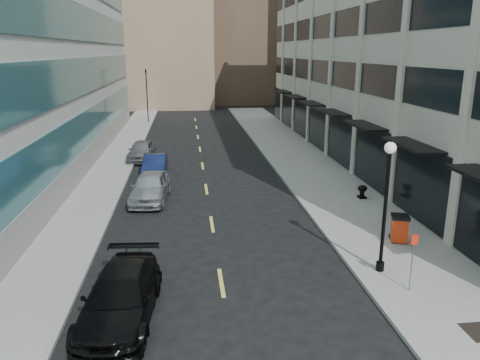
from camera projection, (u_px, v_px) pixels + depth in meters
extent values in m
cube|color=gray|center=(326.00, 184.00, 29.32)|extent=(5.00, 80.00, 0.15)
cube|color=gray|center=(97.00, 191.00, 27.77)|extent=(3.00, 80.00, 0.15)
cube|color=beige|center=(429.00, 39.00, 34.69)|extent=(14.00, 46.00, 18.00)
cube|color=black|center=(332.00, 134.00, 35.79)|extent=(0.18, 46.00, 3.60)
cube|color=black|center=(336.00, 74.00, 34.59)|extent=(0.12, 46.00, 1.80)
cube|color=black|center=(339.00, 24.00, 33.65)|extent=(0.12, 46.00, 1.80)
cube|color=beige|center=(479.00, 27.00, 17.64)|extent=(0.35, 0.60, 18.00)
cube|color=beige|center=(406.00, 33.00, 23.38)|extent=(0.35, 0.60, 18.00)
cube|color=beige|center=(363.00, 37.00, 29.13)|extent=(0.35, 0.60, 18.00)
cube|color=beige|center=(333.00, 39.00, 34.87)|extent=(0.35, 0.60, 18.00)
cube|color=beige|center=(312.00, 41.00, 40.61)|extent=(0.35, 0.60, 18.00)
cube|color=beige|center=(296.00, 42.00, 46.36)|extent=(0.35, 0.60, 18.00)
cube|color=beige|center=(284.00, 43.00, 52.10)|extent=(0.35, 0.60, 18.00)
cube|color=black|center=(412.00, 145.00, 21.80)|extent=(1.30, 4.00, 0.12)
cube|color=black|center=(364.00, 125.00, 27.55)|extent=(1.30, 4.00, 0.12)
cube|color=black|center=(333.00, 112.00, 33.29)|extent=(1.30, 4.00, 0.12)
cube|color=black|center=(311.00, 103.00, 39.03)|extent=(1.30, 4.00, 0.12)
cube|color=black|center=(295.00, 97.00, 44.78)|extent=(1.30, 4.00, 0.12)
cube|color=black|center=(282.00, 91.00, 50.52)|extent=(1.30, 4.00, 0.12)
cube|color=gray|center=(93.00, 154.00, 34.09)|extent=(0.20, 46.00, 1.80)
cube|color=#306B72|center=(90.00, 125.00, 33.53)|extent=(0.14, 45.60, 2.40)
cube|color=#306B72|center=(86.00, 75.00, 32.60)|extent=(0.14, 45.60, 2.40)
cube|color=#306B72|center=(81.00, 22.00, 31.66)|extent=(0.14, 45.60, 2.40)
cube|color=#907D5E|center=(163.00, 10.00, 70.28)|extent=(14.00, 18.00, 28.00)
cube|color=#907D5E|center=(107.00, 33.00, 79.55)|extent=(12.00, 14.00, 22.00)
cube|color=beige|center=(308.00, 38.00, 71.86)|extent=(10.00, 14.00, 20.00)
cube|color=#D8CC4C|center=(221.00, 282.00, 17.02)|extent=(0.15, 2.20, 0.01)
cube|color=#D8CC4C|center=(212.00, 224.00, 22.77)|extent=(0.15, 2.20, 0.01)
cube|color=#D8CC4C|center=(206.00, 189.00, 28.51)|extent=(0.15, 2.20, 0.01)
cube|color=#D8CC4C|center=(203.00, 166.00, 34.26)|extent=(0.15, 2.20, 0.01)
cube|color=#D8CC4C|center=(200.00, 149.00, 40.00)|extent=(0.15, 2.20, 0.01)
cube|color=#D8CC4C|center=(198.00, 137.00, 45.74)|extent=(0.15, 2.20, 0.01)
cube|color=#D8CC4C|center=(196.00, 127.00, 51.49)|extent=(0.15, 2.20, 0.01)
cube|color=#D8CC4C|center=(195.00, 120.00, 57.23)|extent=(0.15, 2.20, 0.01)
cylinder|color=black|center=(147.00, 97.00, 53.91)|extent=(0.12, 0.12, 6.00)
imported|color=black|center=(146.00, 70.00, 53.11)|extent=(0.66, 0.66, 1.98)
imported|color=black|center=(121.00, 297.00, 14.54)|extent=(2.53, 5.40, 1.52)
imported|color=#A0A3A8|center=(150.00, 187.00, 26.10)|extent=(2.34, 4.93, 1.63)
imported|color=#131E47|center=(155.00, 165.00, 31.55)|extent=(1.55, 4.24, 1.39)
imported|color=slate|center=(142.00, 150.00, 35.87)|extent=(2.25, 4.61, 1.52)
cube|color=red|center=(399.00, 229.00, 20.16)|extent=(0.82, 0.82, 1.05)
cube|color=black|center=(400.00, 217.00, 20.01)|extent=(0.92, 0.92, 0.13)
cylinder|color=black|center=(390.00, 236.00, 20.59)|extent=(0.06, 0.23, 0.23)
cylinder|color=black|center=(399.00, 236.00, 20.64)|extent=(0.06, 0.23, 0.23)
cylinder|color=black|center=(380.00, 266.00, 17.61)|extent=(0.30, 0.30, 0.34)
cylinder|color=black|center=(385.00, 211.00, 17.02)|extent=(0.13, 0.13, 4.38)
sphere|color=silver|center=(390.00, 148.00, 16.39)|extent=(0.42, 0.42, 0.42)
cone|color=black|center=(391.00, 141.00, 16.33)|extent=(0.11, 0.11, 0.17)
cylinder|color=slate|center=(412.00, 261.00, 15.89)|extent=(0.04, 0.04, 2.22)
cube|color=red|center=(415.00, 240.00, 15.66)|extent=(0.26, 0.04, 0.35)
cube|color=black|center=(362.00, 197.00, 26.29)|extent=(0.44, 0.44, 0.12)
cylinder|color=black|center=(362.00, 193.00, 26.23)|extent=(0.25, 0.25, 0.39)
ellipsoid|color=black|center=(362.00, 188.00, 26.16)|extent=(0.54, 0.54, 0.38)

